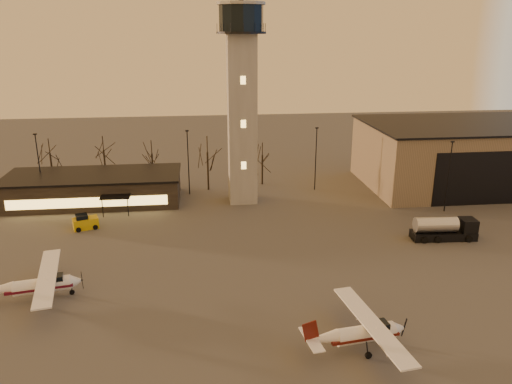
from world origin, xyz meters
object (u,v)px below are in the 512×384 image
service_cart (85,223)px  hangar (460,154)px  control_tower (242,91)px  cessna_front (367,336)px  terminal (94,188)px  cessna_rear (44,287)px  fuel_truck (444,230)px

service_cart → hangar: bearing=-6.2°
control_tower → hangar: control_tower is taller
cessna_front → service_cart: 40.11m
terminal → cessna_rear: (0.56, -28.55, -1.00)m
service_cart → fuel_truck: bearing=-29.8°
terminal → cessna_rear: terminal is taller
control_tower → cessna_front: bearing=-80.2°
cessna_front → cessna_rear: cessna_rear is taller
cessna_front → service_cart: (-27.80, 28.90, -0.36)m
fuel_truck → service_cart: 45.19m
cessna_rear → cessna_front: bearing=-32.3°
control_tower → cessna_front: size_ratio=2.75×
terminal → service_cart: bearing=-86.1°
control_tower → cessna_rear: control_tower is taller
hangar → terminal: size_ratio=1.20×
control_tower → cessna_rear: (-21.43, -26.57, -15.17)m
terminal → fuel_truck: size_ratio=3.21×
terminal → hangar: bearing=2.0°
control_tower → cessna_rear: bearing=-128.9°
hangar → cessna_rear: 65.18m
cessna_front → cessna_rear: 30.12m
cessna_front → cessna_rear: size_ratio=0.96×
hangar → cessna_rear: hangar is taller
control_tower → hangar: (36.00, 3.98, -11.17)m
service_cart → cessna_front: bearing=-64.9°
cessna_front → fuel_truck: size_ratio=1.50×
cessna_front → fuel_truck: bearing=43.0°
terminal → cessna_rear: bearing=-88.9°
control_tower → cessna_rear: 37.36m
cessna_rear → service_cart: cessna_rear is taller
cessna_front → fuel_truck: 26.20m
fuel_truck → service_cart: size_ratio=2.27×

